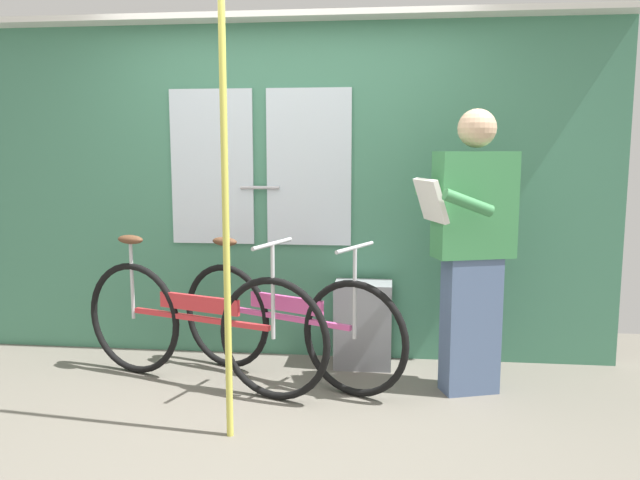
{
  "coord_description": "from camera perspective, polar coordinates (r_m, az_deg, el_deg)",
  "views": [
    {
      "loc": [
        0.74,
        -3.3,
        1.5
      ],
      "look_at": [
        0.31,
        0.43,
        0.97
      ],
      "focal_mm": 35.79,
      "sensor_mm": 36.0,
      "label": 1
    }
  ],
  "objects": [
    {
      "name": "trash_bin_by_wall",
      "position": [
        4.48,
        3.87,
        -7.52
      ],
      "size": [
        0.39,
        0.28,
        0.59
      ],
      "primitive_type": "cube",
      "color": "gray",
      "rests_on": "ground_plane"
    },
    {
      "name": "ground_plane",
      "position": [
        3.71,
        -5.78,
        -16.12
      ],
      "size": [
        5.62,
        4.05,
        0.04
      ],
      "primitive_type": "cube",
      "color": "#666056"
    },
    {
      "name": "bicycle_near_door",
      "position": [
        4.17,
        -3.13,
        -7.42
      ],
      "size": [
        1.58,
        0.8,
        0.93
      ],
      "rotation": [
        0.0,
        0.0,
        -0.44
      ],
      "color": "black",
      "rests_on": "ground_plane"
    },
    {
      "name": "bicycle_leaning_behind",
      "position": [
        4.15,
        -10.82,
        -7.42
      ],
      "size": [
        1.75,
        0.71,
        0.96
      ],
      "rotation": [
        0.0,
        0.0,
        -0.34
      ],
      "color": "black",
      "rests_on": "ground_plane"
    },
    {
      "name": "train_door_wall",
      "position": [
        4.59,
        -2.87,
        5.03
      ],
      "size": [
        4.62,
        0.28,
        2.41
      ],
      "color": "#427F60",
      "rests_on": "ground_plane"
    },
    {
      "name": "passenger_reading_newspaper",
      "position": [
        3.97,
        13.41,
        -0.52
      ],
      "size": [
        0.63,
        0.57,
        1.74
      ],
      "rotation": [
        0.0,
        0.0,
        3.46
      ],
      "color": "slate",
      "rests_on": "ground_plane"
    },
    {
      "name": "handrail_pole",
      "position": [
        3.24,
        -8.44,
        2.44
      ],
      "size": [
        0.04,
        0.04,
        2.37
      ],
      "primitive_type": "cylinder",
      "color": "#C6C14C",
      "rests_on": "ground_plane"
    }
  ]
}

